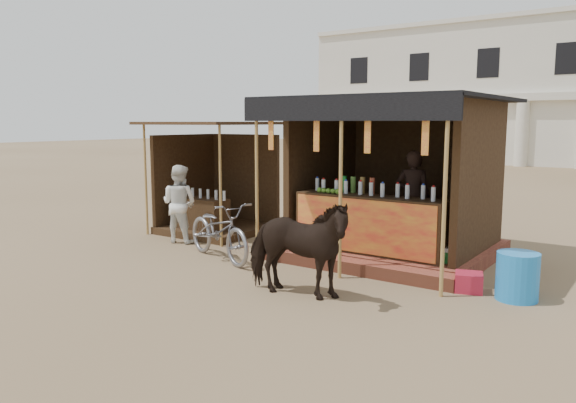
# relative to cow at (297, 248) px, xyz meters

# --- Properties ---
(ground) EXTENTS (120.00, 120.00, 0.00)m
(ground) POSITION_rel_cow_xyz_m (-0.98, -0.40, -0.68)
(ground) COLOR #846B4C
(ground) RESTS_ON ground
(main_stall) EXTENTS (3.60, 3.61, 2.78)m
(main_stall) POSITION_rel_cow_xyz_m (0.03, 2.96, 0.34)
(main_stall) COLOR #994A32
(main_stall) RESTS_ON ground
(secondary_stall) EXTENTS (2.40, 2.40, 2.38)m
(secondary_stall) POSITION_rel_cow_xyz_m (-4.15, 2.84, 0.17)
(secondary_stall) COLOR #3D2A16
(secondary_stall) RESTS_ON ground
(cow) EXTENTS (1.71, 0.98, 1.37)m
(cow) POSITION_rel_cow_xyz_m (0.00, 0.00, 0.00)
(cow) COLOR black
(cow) RESTS_ON ground
(motorbike) EXTENTS (2.08, 1.30, 1.03)m
(motorbike) POSITION_rel_cow_xyz_m (-2.29, 0.98, -0.17)
(motorbike) COLOR gray
(motorbike) RESTS_ON ground
(bystander) EXTENTS (0.85, 0.71, 1.54)m
(bystander) POSITION_rel_cow_xyz_m (-3.90, 1.60, 0.09)
(bystander) COLOR white
(bystander) RESTS_ON ground
(blue_barrel) EXTENTS (0.72, 0.72, 0.65)m
(blue_barrel) POSITION_rel_cow_xyz_m (2.50, 1.60, -0.36)
(blue_barrel) COLOR #1C81D8
(blue_barrel) RESTS_ON ground
(red_crate) EXTENTS (0.46, 0.46, 0.27)m
(red_crate) POSITION_rel_cow_xyz_m (1.85, 1.60, -0.55)
(red_crate) COLOR #AA1C31
(red_crate) RESTS_ON ground
(cooler) EXTENTS (0.75, 0.63, 0.46)m
(cooler) POSITION_rel_cow_xyz_m (1.03, 2.20, -0.45)
(cooler) COLOR #1C7E2D
(cooler) RESTS_ON ground
(background_building) EXTENTS (26.00, 7.45, 8.18)m
(background_building) POSITION_rel_cow_xyz_m (-2.98, 29.55, 3.30)
(background_building) COLOR silver
(background_building) RESTS_ON ground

